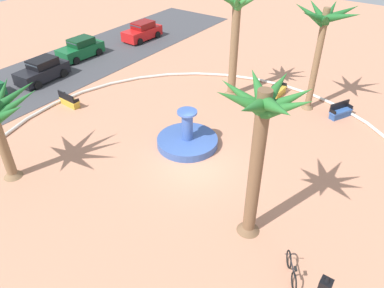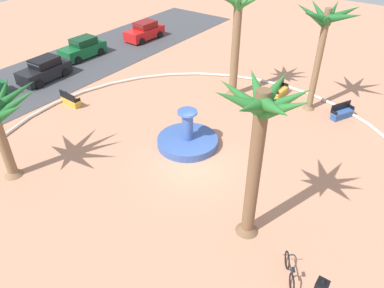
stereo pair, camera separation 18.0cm
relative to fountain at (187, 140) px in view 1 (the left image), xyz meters
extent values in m
plane|color=tan|center=(-1.37, -1.42, -0.32)|extent=(80.00, 80.00, 0.00)
torus|color=silver|center=(-1.37, -1.42, -0.22)|extent=(23.44, 23.44, 0.20)
cube|color=#424247|center=(-1.37, 14.69, -0.30)|extent=(48.00, 8.00, 0.03)
cylinder|color=#38569E|center=(0.00, 0.00, -0.09)|extent=(3.48, 3.48, 0.45)
cylinder|color=#236093|center=(0.00, 0.00, -0.13)|extent=(3.07, 3.07, 0.34)
cylinder|color=#38569E|center=(0.00, 0.00, 0.96)|extent=(0.63, 0.63, 1.66)
cylinder|color=#3D5FAD|center=(0.00, 0.00, 1.86)|extent=(1.11, 1.11, 0.12)
cylinder|color=brown|center=(8.16, -4.07, 2.97)|extent=(0.41, 0.41, 6.57)
cone|color=brown|center=(8.16, -4.07, -0.07)|extent=(0.79, 0.79, 0.50)
cone|color=#1E6028|center=(9.11, -4.04, 5.82)|extent=(2.14, 0.63, 1.38)
cone|color=#1E6028|center=(8.76, -3.33, 5.83)|extent=(1.78, 2.00, 1.36)
cone|color=#1E6028|center=(8.06, -3.14, 5.79)|extent=(0.78, 2.16, 1.43)
cone|color=#1E6028|center=(7.27, -3.69, 5.88)|extent=(2.19, 1.35, 1.27)
cone|color=#1E6028|center=(7.24, -4.36, 5.87)|extent=(2.21, 1.19, 1.29)
cone|color=#1E6028|center=(7.99, -5.05, 5.95)|extent=(0.93, 2.22, 1.15)
cone|color=#1E6028|center=(8.87, -4.75, 5.92)|extent=(1.93, 1.90, 1.21)
cylinder|color=brown|center=(6.92, 1.12, 3.15)|extent=(0.55, 0.55, 6.94)
cone|color=brown|center=(6.92, 1.12, -0.07)|extent=(1.05, 1.05, 0.50)
cone|color=#337F38|center=(6.18, 1.42, 6.32)|extent=(1.87, 1.19, 1.12)
cone|color=#337F38|center=(6.23, 0.77, 6.26)|extent=(1.85, 1.30, 1.23)
cone|color=#337F38|center=(6.48, 0.54, 6.17)|extent=(1.50, 1.73, 1.37)
cone|color=#337F38|center=(7.07, 0.37, 6.25)|extent=(0.90, 1.86, 1.24)
cylinder|color=brown|center=(-3.74, -5.93, 3.06)|extent=(0.53, 0.53, 6.75)
cone|color=brown|center=(-3.74, -5.93, -0.07)|extent=(1.00, 1.00, 0.50)
cone|color=#28702D|center=(-2.88, -5.95, 6.15)|extent=(1.89, 0.59, 1.09)
cone|color=#28702D|center=(-3.11, -5.35, 6.16)|extent=(1.76, 1.69, 1.07)
cone|color=#28702D|center=(-3.82, -5.13, 6.03)|extent=(0.75, 1.91, 1.30)
cone|color=#28702D|center=(-4.27, -5.30, 6.07)|extent=(1.63, 1.79, 1.23)
cone|color=#28702D|center=(-4.59, -5.94, 6.16)|extent=(1.89, 0.58, 1.07)
cone|color=#28702D|center=(-4.29, -6.60, 6.20)|extent=(1.63, 1.81, 0.99)
cone|color=#28702D|center=(-3.67, -6.71, 5.99)|extent=(0.72, 1.89, 1.36)
cone|color=#28702D|center=(-3.23, -6.56, 6.03)|extent=(1.60, 1.80, 1.30)
cylinder|color=brown|center=(-7.44, 5.69, 1.95)|extent=(0.50, 0.50, 4.54)
cone|color=brown|center=(-7.44, 5.69, -0.07)|extent=(0.96, 0.96, 0.50)
cone|color=#1E6028|center=(-6.32, 5.53, 3.85)|extent=(2.50, 0.90, 1.27)
cone|color=#1E6028|center=(-6.55, 6.25, 3.66)|extent=(2.30, 1.74, 1.62)
cone|color=#1E6028|center=(-7.21, 4.68, 3.62)|extent=(1.08, 2.41, 1.68)
cone|color=#1E6028|center=(-6.57, 5.10, 3.66)|extent=(2.28, 1.78, 1.61)
cube|color=gold|center=(8.70, -1.72, 0.13)|extent=(1.61, 0.55, 0.12)
cube|color=black|center=(8.71, -1.51, 0.43)|extent=(1.60, 0.13, 0.50)
cube|color=gold|center=(8.70, -1.72, -0.12)|extent=(1.48, 0.50, 0.39)
cube|color=black|center=(9.45, -1.74, 0.27)|extent=(0.09, 0.45, 0.24)
cube|color=black|center=(7.95, -1.69, 0.27)|extent=(0.09, 0.45, 0.24)
cube|color=#335BA8|center=(8.20, -6.22, 0.13)|extent=(1.65, 1.16, 0.12)
cube|color=black|center=(8.29, -6.03, 0.43)|extent=(1.47, 0.79, 0.50)
cube|color=#2B4E8F|center=(8.20, -6.22, -0.12)|extent=(1.52, 1.07, 0.39)
cube|color=black|center=(8.87, -6.56, 0.27)|extent=(0.27, 0.44, 0.24)
cube|color=black|center=(7.53, -5.88, 0.27)|extent=(0.27, 0.44, 0.24)
cube|color=gold|center=(-0.79, 9.23, 0.13)|extent=(0.59, 1.62, 0.12)
cube|color=black|center=(-1.00, 9.24, 0.43)|extent=(0.17, 1.60, 0.50)
cube|color=gold|center=(-0.79, 9.23, -0.12)|extent=(0.54, 1.49, 0.39)
cube|color=black|center=(-0.75, 9.98, 0.27)|extent=(0.45, 0.10, 0.24)
cube|color=black|center=(-0.83, 8.48, 0.27)|extent=(0.45, 0.10, 0.24)
cube|color=black|center=(-7.24, -9.80, 3.13)|extent=(0.32, 0.32, 0.44)
sphere|color=#F2EDCC|center=(-7.24, -9.80, 3.13)|extent=(0.22, 0.22, 0.22)
cone|color=black|center=(-7.24, -9.80, 3.41)|extent=(0.20, 0.20, 0.18)
torus|color=black|center=(-4.45, -8.07, 0.04)|extent=(0.63, 0.45, 0.72)
torus|color=black|center=(-5.29, -8.62, 0.04)|extent=(0.63, 0.45, 0.72)
cylinder|color=black|center=(-4.87, -8.34, 0.28)|extent=(0.82, 0.56, 0.05)
cylinder|color=black|center=(-5.16, -8.54, 0.43)|extent=(0.04, 0.04, 0.30)
cube|color=black|center=(-5.16, -8.54, 0.60)|extent=(0.22, 0.19, 0.06)
cylinder|color=black|center=(-4.49, -8.10, 0.41)|extent=(0.27, 0.38, 0.03)
cube|color=black|center=(0.70, 14.06, 0.32)|extent=(4.09, 1.91, 0.90)
cube|color=black|center=(0.90, 14.07, 1.05)|extent=(2.08, 1.55, 0.60)
cube|color=#333D47|center=(0.00, 14.02, 0.97)|extent=(0.37, 1.37, 0.51)
cylinder|color=black|center=(-0.49, 13.15, 0.00)|extent=(0.65, 0.25, 0.64)
cylinder|color=black|center=(-0.59, 14.84, 0.00)|extent=(0.65, 0.25, 0.64)
cylinder|color=black|center=(1.98, 13.28, 0.00)|extent=(0.65, 0.25, 0.64)
cylinder|color=black|center=(1.89, 14.98, 0.00)|extent=(0.65, 0.25, 0.64)
cube|color=#145B2D|center=(5.48, 15.27, 0.32)|extent=(4.04, 1.79, 0.90)
cube|color=#0C371B|center=(5.68, 15.26, 1.05)|extent=(2.03, 1.49, 0.60)
cube|color=#333D47|center=(4.78, 15.28, 0.97)|extent=(0.32, 1.37, 0.51)
cylinder|color=black|center=(4.22, 14.44, 0.00)|extent=(0.64, 0.23, 0.64)
cylinder|color=black|center=(4.26, 16.14, 0.00)|extent=(0.64, 0.23, 0.64)
cylinder|color=black|center=(6.70, 14.39, 0.00)|extent=(0.64, 0.23, 0.64)
cylinder|color=black|center=(6.73, 16.09, 0.00)|extent=(0.64, 0.23, 0.64)
cube|color=red|center=(12.00, 14.00, 0.32)|extent=(4.06, 1.86, 0.90)
cube|color=maroon|center=(12.20, 13.99, 1.05)|extent=(2.06, 1.52, 0.60)
cube|color=#333D47|center=(11.31, 14.03, 0.97)|extent=(0.35, 1.37, 0.51)
cylinder|color=black|center=(10.73, 13.20, 0.00)|extent=(0.65, 0.24, 0.64)
cylinder|color=black|center=(10.80, 14.90, 0.00)|extent=(0.65, 0.24, 0.64)
cylinder|color=black|center=(13.21, 13.10, 0.00)|extent=(0.65, 0.24, 0.64)
cylinder|color=black|center=(13.28, 14.80, 0.00)|extent=(0.65, 0.24, 0.64)
camera|label=1|loc=(-14.21, -10.32, 11.97)|focal=34.75mm
camera|label=2|loc=(-14.11, -10.47, 11.97)|focal=34.75mm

